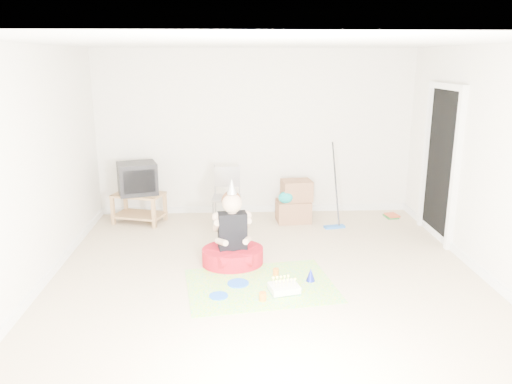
{
  "coord_description": "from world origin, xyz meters",
  "views": [
    {
      "loc": [
        -0.39,
        -5.34,
        2.45
      ],
      "look_at": [
        -0.1,
        0.4,
        0.9
      ],
      "focal_mm": 35.0,
      "sensor_mm": 36.0,
      "label": 1
    }
  ],
  "objects_px": {
    "tv_stand": "(139,205)",
    "birthday_cake": "(284,289)",
    "crt_tv": "(137,178)",
    "seated_woman": "(233,246)",
    "cardboard_boxes": "(294,202)",
    "folding_chair": "(226,198)"
  },
  "relations": [
    {
      "from": "tv_stand",
      "to": "birthday_cake",
      "type": "distance_m",
      "value": 3.17
    },
    {
      "from": "crt_tv",
      "to": "seated_woman",
      "type": "xyz_separation_m",
      "value": [
        1.42,
        -1.68,
        -0.46
      ]
    },
    {
      "from": "tv_stand",
      "to": "cardboard_boxes",
      "type": "distance_m",
      "value": 2.38
    },
    {
      "from": "cardboard_boxes",
      "to": "seated_woman",
      "type": "xyz_separation_m",
      "value": [
        -0.96,
        -1.62,
        -0.07
      ]
    },
    {
      "from": "folding_chair",
      "to": "birthday_cake",
      "type": "bearing_deg",
      "value": -74.3
    },
    {
      "from": "tv_stand",
      "to": "birthday_cake",
      "type": "relative_size",
      "value": 2.38
    },
    {
      "from": "folding_chair",
      "to": "crt_tv",
      "type": "bearing_deg",
      "value": 169.69
    },
    {
      "from": "cardboard_boxes",
      "to": "birthday_cake",
      "type": "relative_size",
      "value": 1.84
    },
    {
      "from": "crt_tv",
      "to": "cardboard_boxes",
      "type": "bearing_deg",
      "value": -18.9
    },
    {
      "from": "crt_tv",
      "to": "seated_woman",
      "type": "bearing_deg",
      "value": -67.17
    },
    {
      "from": "crt_tv",
      "to": "birthday_cake",
      "type": "bearing_deg",
      "value": -68.88
    },
    {
      "from": "folding_chair",
      "to": "seated_woman",
      "type": "relative_size",
      "value": 0.84
    },
    {
      "from": "folding_chair",
      "to": "cardboard_boxes",
      "type": "relative_size",
      "value": 1.4
    },
    {
      "from": "crt_tv",
      "to": "birthday_cake",
      "type": "height_order",
      "value": "crt_tv"
    },
    {
      "from": "tv_stand",
      "to": "birthday_cake",
      "type": "bearing_deg",
      "value": -51.58
    },
    {
      "from": "folding_chair",
      "to": "birthday_cake",
      "type": "distance_m",
      "value": 2.36
    },
    {
      "from": "folding_chair",
      "to": "birthday_cake",
      "type": "height_order",
      "value": "folding_chair"
    },
    {
      "from": "tv_stand",
      "to": "crt_tv",
      "type": "height_order",
      "value": "crt_tv"
    },
    {
      "from": "cardboard_boxes",
      "to": "tv_stand",
      "type": "bearing_deg",
      "value": 178.4
    },
    {
      "from": "cardboard_boxes",
      "to": "birthday_cake",
      "type": "bearing_deg",
      "value": -99.59
    },
    {
      "from": "folding_chair",
      "to": "seated_woman",
      "type": "distance_m",
      "value": 1.46
    },
    {
      "from": "cardboard_boxes",
      "to": "seated_woman",
      "type": "relative_size",
      "value": 0.6
    }
  ]
}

